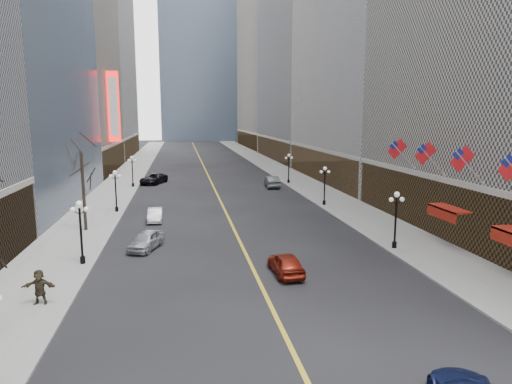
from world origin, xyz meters
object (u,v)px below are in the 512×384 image
object	(u,v)px
streetlamp_west_2	(116,187)
car_nb_near	(146,240)
car_nb_mid	(155,215)
car_nb_far	(154,179)
car_sb_far	(272,182)
streetlamp_west_1	(80,226)
streetlamp_east_2	(325,182)
streetlamp_west_3	(132,168)
streetlamp_east_1	(396,214)
car_sb_mid	(286,264)
streetlamp_east_3	(289,165)

from	to	relation	value
streetlamp_west_2	car_nb_near	world-z (taller)	streetlamp_west_2
car_nb_mid	car_nb_far	world-z (taller)	car_nb_far
car_nb_near	car_sb_far	bearing A→B (deg)	81.75
streetlamp_west_1	streetlamp_east_2	bearing A→B (deg)	37.33
streetlamp_west_1	streetlamp_west_3	world-z (taller)	same
streetlamp_east_2	streetlamp_west_2	xyz separation A→B (m)	(-23.60, 0.00, 0.00)
streetlamp_east_1	car_sb_far	world-z (taller)	streetlamp_east_1
car_sb_mid	car_sb_far	bearing A→B (deg)	-102.66
streetlamp_west_3	car_sb_far	distance (m)	20.66
streetlamp_east_3	car_sb_far	bearing A→B (deg)	-136.33
streetlamp_west_1	car_nb_near	size ratio (longest dim) A/B	1.05
car_nb_mid	car_nb_far	distance (m)	26.29
car_nb_near	car_sb_mid	world-z (taller)	car_sb_mid
streetlamp_west_2	car_nb_far	xyz separation A→B (m)	(2.80, 21.40, -2.10)
car_nb_near	streetlamp_east_2	bearing A→B (deg)	57.47
car_nb_near	car_sb_far	distance (m)	33.66
streetlamp_west_1	car_sb_mid	distance (m)	14.57
streetlamp_west_3	streetlamp_west_2	bearing A→B (deg)	-90.00
streetlamp_east_2	car_sb_far	xyz separation A→B (m)	(-3.28, 14.87, -2.05)
streetlamp_west_1	streetlamp_west_2	bearing A→B (deg)	90.00
streetlamp_east_2	streetlamp_west_2	world-z (taller)	same
car_nb_near	car_sb_far	size ratio (longest dim) A/B	0.84
streetlamp_west_2	car_sb_far	size ratio (longest dim) A/B	0.88
streetlamp_west_2	streetlamp_west_3	bearing A→B (deg)	90.00
streetlamp_east_2	streetlamp_west_3	distance (m)	29.68
streetlamp_east_1	car_sb_far	size ratio (longest dim) A/B	0.88
streetlamp_east_3	car_nb_mid	bearing A→B (deg)	-130.11
car_sb_far	car_sb_mid	bearing A→B (deg)	82.93
streetlamp_west_2	car_sb_far	distance (m)	25.26
car_nb_mid	car_sb_far	xyz separation A→B (m)	(15.96, 19.71, 0.20)
streetlamp_east_2	car_sb_far	bearing A→B (deg)	102.45
streetlamp_west_1	car_sb_mid	world-z (taller)	streetlamp_west_1
car_sb_mid	car_sb_far	xyz separation A→B (m)	(6.52, 37.00, 0.11)
car_nb_far	streetlamp_west_1	bearing A→B (deg)	-72.24
streetlamp_east_1	streetlamp_west_3	xyz separation A→B (m)	(-23.60, 36.00, 0.00)
car_sb_mid	car_nb_near	bearing A→B (deg)	-40.46
streetlamp_west_3	streetlamp_east_3	bearing A→B (deg)	0.00
streetlamp_east_3	car_nb_far	distance (m)	21.18
streetlamp_east_3	streetlamp_west_2	xyz separation A→B (m)	(-23.60, -18.00, 0.00)
streetlamp_east_1	car_nb_mid	size ratio (longest dim) A/B	1.14
streetlamp_east_2	streetlamp_east_3	xyz separation A→B (m)	(0.00, 18.00, 0.00)
streetlamp_east_2	streetlamp_west_3	size ratio (longest dim) A/B	1.00
car_nb_far	car_sb_far	world-z (taller)	car_sb_far
streetlamp_west_2	streetlamp_east_1	bearing A→B (deg)	-37.33
streetlamp_east_1	streetlamp_east_2	bearing A→B (deg)	90.00
streetlamp_east_1	car_sb_far	distance (m)	33.09
streetlamp_west_3	car_nb_far	xyz separation A→B (m)	(2.80, 3.40, -2.10)
car_nb_near	car_nb_mid	world-z (taller)	car_nb_near
streetlamp_east_3	car_nb_near	distance (m)	38.07
car_nb_far	car_sb_mid	bearing A→B (deg)	-53.99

